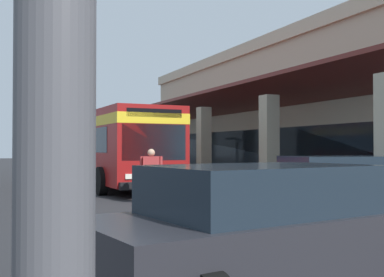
# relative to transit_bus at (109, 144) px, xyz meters

# --- Properties ---
(ground) EXTENTS (120.00, 120.00, 0.00)m
(ground) POSITION_rel_transit_bus_xyz_m (-0.34, 8.22, -1.85)
(ground) COLOR #262628
(curb_strip) EXTENTS (33.78, 0.50, 0.12)m
(curb_strip) POSITION_rel_transit_bus_xyz_m (-0.10, 3.84, -1.79)
(curb_strip) COLOR #9E998E
(curb_strip) RESTS_ON ground
(plaza_building) EXTENTS (28.45, 15.31, 7.16)m
(plaza_building) POSITION_rel_transit_bus_xyz_m (-0.10, 13.47, 1.73)
(plaza_building) COLOR #B2A88E
(plaza_building) RESTS_ON ground
(transit_bus) EXTENTS (11.29, 3.07, 3.34)m
(transit_bus) POSITION_rel_transit_bus_xyz_m (0.00, 0.00, 0.00)
(transit_bus) COLOR maroon
(transit_bus) RESTS_ON ground
(parked_sedan_charcoal) EXTENTS (2.86, 4.62, 1.47)m
(parked_sedan_charcoal) POSITION_rel_transit_bus_xyz_m (15.62, -1.93, -1.10)
(parked_sedan_charcoal) COLOR #232328
(parked_sedan_charcoal) RESTS_ON ground
(parked_sedan_blue) EXTENTS (2.86, 4.62, 1.47)m
(parked_sedan_blue) POSITION_rel_transit_bus_xyz_m (11.48, 2.86, -1.10)
(parked_sedan_blue) COLOR navy
(parked_sedan_blue) RESTS_ON ground
(pedestrian) EXTENTS (0.46, 0.60, 1.64)m
(pedestrian) POSITION_rel_transit_bus_xyz_m (7.06, -0.46, -0.94)
(pedestrian) COLOR #726651
(pedestrian) RESTS_ON ground
(potted_palm) EXTENTS (1.76, 1.67, 2.35)m
(potted_palm) POSITION_rel_transit_bus_xyz_m (-6.15, 5.26, -1.24)
(potted_palm) COLOR #4C4742
(potted_palm) RESTS_ON ground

